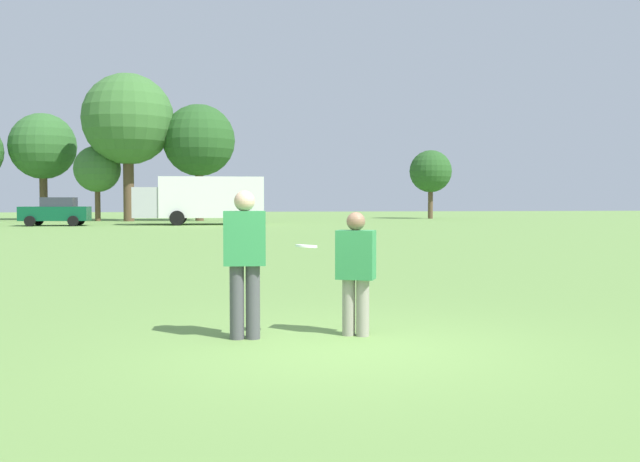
{
  "coord_description": "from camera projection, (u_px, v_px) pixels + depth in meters",
  "views": [
    {
      "loc": [
        -1.53,
        -7.96,
        1.68
      ],
      "look_at": [
        -0.01,
        1.54,
        1.26
      ],
      "focal_mm": 40.44,
      "sensor_mm": 36.0,
      "label": 1
    }
  ],
  "objects": [
    {
      "name": "tree_far_west_pine",
      "position": [
        199.0,
        141.0,
        56.51
      ],
      "size": [
        5.63,
        5.63,
        9.16
      ],
      "color": "brown",
      "rests_on": "ground"
    },
    {
      "name": "tree_horizon_center",
      "position": [
        431.0,
        172.0,
        63.19
      ],
      "size": [
        3.7,
        3.7,
        6.02
      ],
      "color": "brown",
      "rests_on": "ground"
    },
    {
      "name": "player_defender",
      "position": [
        356.0,
        267.0,
        8.83
      ],
      "size": [
        0.53,
        0.43,
        1.52
      ],
      "color": "gray",
      "rests_on": "ground"
    },
    {
      "name": "frisbee",
      "position": [
        306.0,
        246.0,
        8.73
      ],
      "size": [
        0.27,
        0.27,
        0.05
      ],
      "color": "white"
    },
    {
      "name": "parked_car_center",
      "position": [
        56.0,
        211.0,
        45.98
      ],
      "size": [
        4.25,
        2.32,
        1.82
      ],
      "color": "#0C4C2D",
      "rests_on": "ground"
    },
    {
      "name": "player_thrower",
      "position": [
        245.0,
        256.0,
        8.61
      ],
      "size": [
        0.51,
        0.32,
        1.78
      ],
      "color": "#4C4C51",
      "rests_on": "ground"
    },
    {
      "name": "ground_plane",
      "position": [
        343.0,
        347.0,
        8.16
      ],
      "size": [
        182.8,
        182.8,
        0.0
      ],
      "primitive_type": "plane",
      "color": "#6B9347"
    },
    {
      "name": "tree_far_east_pine",
      "position": [
        128.0,
        120.0,
        55.47
      ],
      "size": [
        7.01,
        7.01,
        11.39
      ],
      "color": "brown",
      "rests_on": "ground"
    },
    {
      "name": "tree_east_birch",
      "position": [
        43.0,
        147.0,
        58.62
      ],
      "size": [
        5.36,
        5.36,
        8.71
      ],
      "color": "brown",
      "rests_on": "ground"
    },
    {
      "name": "box_truck",
      "position": [
        202.0,
        198.0,
        47.91
      ],
      "size": [
        8.57,
        3.18,
        3.18
      ],
      "color": "white",
      "rests_on": "ground"
    },
    {
      "name": "tree_east_oak",
      "position": [
        97.0,
        169.0,
        56.11
      ],
      "size": [
        3.62,
        3.62,
        5.88
      ],
      "color": "brown",
      "rests_on": "ground"
    }
  ]
}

